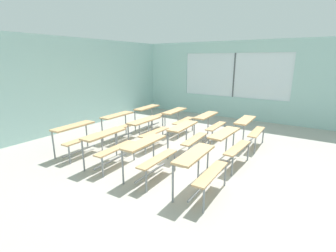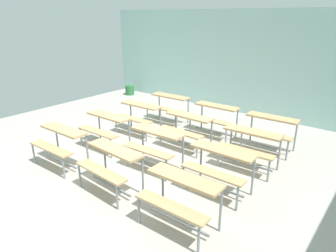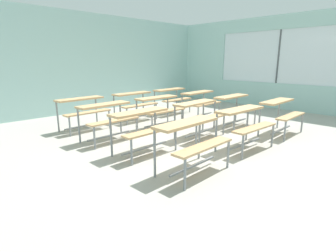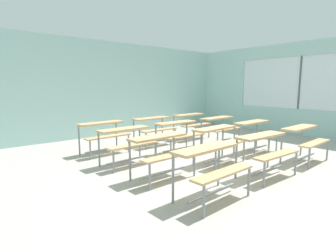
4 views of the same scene
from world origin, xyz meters
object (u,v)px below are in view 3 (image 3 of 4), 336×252
at_px(desk_bench_r0c1, 245,119).
at_px(desk_bench_r2c2, 201,99).
at_px(desk_bench_r2c0, 107,113).
at_px(desk_bench_r3c1, 135,100).
at_px(desk_bench_r0c0, 192,135).
at_px(desk_bench_r3c0, 83,106).
at_px(desk_bench_r2c1, 160,105).
at_px(desk_bench_r0c2, 282,109).
at_px(desk_bench_r1c2, 235,103).
at_px(desk_bench_r1c1, 199,111).
at_px(desk_bench_r3c2, 172,95).
at_px(desk_bench_r1c0, 143,122).

bearing_deg(desk_bench_r0c1, desk_bench_r2c2, 59.00).
relative_size(desk_bench_r2c0, desk_bench_r3c1, 1.01).
distance_m(desk_bench_r0c0, desk_bench_r0c1, 1.48).
xyz_separation_m(desk_bench_r2c0, desk_bench_r3c0, (0.04, 1.13, 0.00)).
distance_m(desk_bench_r2c0, desk_bench_r2c1, 1.45).
bearing_deg(desk_bench_r0c1, desk_bench_r0c2, 0.89).
distance_m(desk_bench_r0c0, desk_bench_r2c1, 2.65).
height_order(desk_bench_r1c2, desk_bench_r3c1, same).
bearing_deg(desk_bench_r0c2, desk_bench_r3c0, 129.69).
bearing_deg(desk_bench_r3c0, desk_bench_r1c2, -40.41).
height_order(desk_bench_r0c2, desk_bench_r3c1, same).
relative_size(desk_bench_r0c1, desk_bench_r1c2, 1.02).
relative_size(desk_bench_r0c1, desk_bench_r0c2, 1.01).
height_order(desk_bench_r0c2, desk_bench_r3c0, same).
bearing_deg(desk_bench_r2c0, desk_bench_r0c1, -58.10).
xyz_separation_m(desk_bench_r1c1, desk_bench_r3c2, (1.41, 2.21, 0.00)).
relative_size(desk_bench_r0c1, desk_bench_r1c0, 1.02).
xyz_separation_m(desk_bench_r3c0, desk_bench_r3c1, (1.48, -0.04, 0.00)).
height_order(desk_bench_r0c0, desk_bench_r1c2, same).
relative_size(desk_bench_r0c0, desk_bench_r2c2, 0.99).
relative_size(desk_bench_r1c1, desk_bench_r1c2, 1.02).
height_order(desk_bench_r0c1, desk_bench_r3c0, same).
relative_size(desk_bench_r1c2, desk_bench_r3c1, 1.00).
distance_m(desk_bench_r1c1, desk_bench_r3c0, 2.70).
bearing_deg(desk_bench_r0c0, desk_bench_r3c0, 88.26).
distance_m(desk_bench_r1c1, desk_bench_r3c1, 2.23).
bearing_deg(desk_bench_r1c0, desk_bench_r1c1, -2.44).
height_order(desk_bench_r1c1, desk_bench_r3c0, same).
height_order(desk_bench_r1c2, desk_bench_r3c0, same).
relative_size(desk_bench_r1c1, desk_bench_r2c0, 1.01).
bearing_deg(desk_bench_r1c1, desk_bench_r0c1, -93.97).
height_order(desk_bench_r0c1, desk_bench_r1c2, same).
height_order(desk_bench_r2c1, desk_bench_r3c1, same).
bearing_deg(desk_bench_r2c1, desk_bench_r3c2, 36.08).
relative_size(desk_bench_r1c1, desk_bench_r3c1, 1.01).
xyz_separation_m(desk_bench_r0c2, desk_bench_r3c1, (-1.44, 3.34, 0.00)).
bearing_deg(desk_bench_r0c0, desk_bench_r0c2, -2.10).
distance_m(desk_bench_r0c2, desk_bench_r3c0, 4.47).
distance_m(desk_bench_r0c1, desk_bench_r1c2, 1.79).
bearing_deg(desk_bench_r2c1, desk_bench_r2c2, -0.56).
xyz_separation_m(desk_bench_r1c1, desk_bench_r1c2, (1.41, 0.01, 0.00)).
xyz_separation_m(desk_bench_r2c0, desk_bench_r3c2, (2.92, 1.07, 0.00)).
relative_size(desk_bench_r2c1, desk_bench_r3c2, 0.99).
bearing_deg(desk_bench_r2c1, desk_bench_r0c2, -55.65).
bearing_deg(desk_bench_r2c1, desk_bench_r3c0, 142.43).
bearing_deg(desk_bench_r1c0, desk_bench_r3c1, 54.90).
bearing_deg(desk_bench_r3c2, desk_bench_r1c0, -145.38).
bearing_deg(desk_bench_r3c0, desk_bench_r1c1, -59.36).
height_order(desk_bench_r0c2, desk_bench_r3c2, same).
bearing_deg(desk_bench_r1c1, desk_bench_r1c0, 175.54).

